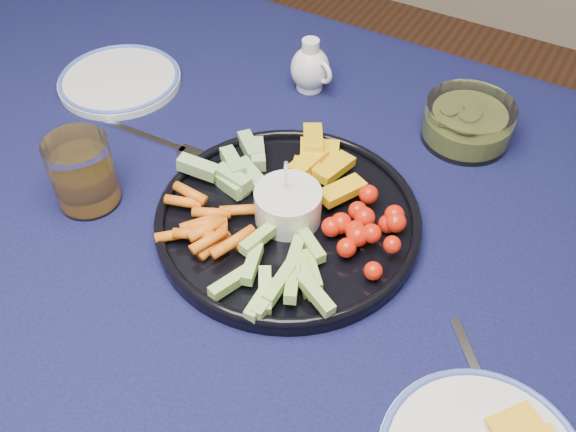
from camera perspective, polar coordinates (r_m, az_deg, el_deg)
The scene contains 8 objects.
dining_table at distance 0.90m, azimuth -4.43°, elevation -4.80°, with size 1.67×1.07×0.75m.
crudite_platter at distance 0.82m, azimuth -0.13°, elevation 0.17°, with size 0.34×0.34×0.11m.
creamer_pitcher at distance 1.05m, azimuth 2.01°, elevation 13.01°, with size 0.08×0.06×0.09m.
pickle_bowl at distance 0.99m, azimuth 15.66°, elevation 7.91°, with size 0.13×0.13×0.06m.
juice_tumbler at distance 0.88m, azimuth -17.69°, elevation 3.41°, with size 0.08×0.08×0.10m.
fork_left at distance 0.98m, azimuth -11.30°, elevation 6.48°, with size 0.18×0.02×0.00m.
fork_right at distance 0.72m, azimuth 17.32°, elevation -15.29°, with size 0.12×0.14×0.00m.
side_plate_extra at distance 1.11m, azimuth -14.74°, elevation 11.64°, with size 0.20×0.20×0.02m.
Camera 1 is at (0.34, -0.45, 1.36)m, focal length 40.00 mm.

